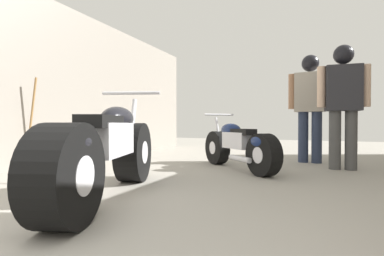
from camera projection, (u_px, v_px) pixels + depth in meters
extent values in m
plane|color=#9E998E|center=(235.00, 175.00, 3.80)|extent=(17.49, 17.49, 0.00)
cube|color=gray|center=(68.00, 86.00, 4.93)|extent=(0.08, 8.02, 2.61)
cylinder|color=black|center=(133.00, 152.00, 3.35)|extent=(0.47, 0.72, 0.67)
cylinder|color=silver|center=(133.00, 152.00, 3.35)|extent=(0.34, 0.33, 0.25)
cylinder|color=black|center=(65.00, 176.00, 1.84)|extent=(0.47, 0.72, 0.67)
cylinder|color=silver|center=(65.00, 176.00, 1.84)|extent=(0.34, 0.33, 0.25)
cube|color=silver|center=(109.00, 139.00, 2.59)|extent=(0.45, 0.72, 0.29)
ellipsoid|color=black|center=(118.00, 119.00, 2.82)|extent=(0.43, 0.60, 0.23)
cube|color=black|center=(101.00, 121.00, 2.40)|extent=(0.38, 0.55, 0.10)
ellipsoid|color=black|center=(69.00, 142.00, 1.89)|extent=(0.41, 0.52, 0.25)
cylinder|color=silver|center=(132.00, 125.00, 3.31)|extent=(0.13, 0.27, 0.61)
cylinder|color=silver|center=(131.00, 93.00, 3.26)|extent=(0.63, 0.24, 0.04)
cylinder|color=silver|center=(76.00, 178.00, 2.30)|extent=(0.27, 0.58, 0.09)
cylinder|color=black|center=(217.00, 148.00, 4.79)|extent=(0.51, 0.50, 0.54)
cylinder|color=silver|center=(217.00, 148.00, 4.79)|extent=(0.28, 0.28, 0.21)
cylinder|color=black|center=(263.00, 155.00, 3.67)|extent=(0.51, 0.50, 0.54)
cylinder|color=silver|center=(263.00, 155.00, 3.67)|extent=(0.28, 0.28, 0.21)
cube|color=silver|center=(237.00, 140.00, 4.23)|extent=(0.53, 0.52, 0.24)
ellipsoid|color=navy|center=(231.00, 130.00, 4.40)|extent=(0.47, 0.46, 0.19)
cube|color=black|center=(243.00, 132.00, 4.09)|extent=(0.42, 0.41, 0.08)
ellipsoid|color=navy|center=(261.00, 141.00, 3.71)|extent=(0.42, 0.41, 0.20)
cylinder|color=silver|center=(218.00, 132.00, 4.76)|extent=(0.18, 0.18, 0.49)
cylinder|color=silver|center=(219.00, 115.00, 4.72)|extent=(0.38, 0.40, 0.03)
cylinder|color=silver|center=(240.00, 159.00, 3.95)|extent=(0.39, 0.37, 0.08)
cylinder|color=#2D3851|center=(317.00, 137.00, 4.92)|extent=(0.18, 0.18, 0.86)
cylinder|color=#2D3851|center=(303.00, 137.00, 5.02)|extent=(0.18, 0.18, 0.86)
cube|color=#B2A899|center=(310.00, 92.00, 4.96)|extent=(0.50, 0.31, 0.66)
cylinder|color=#9E7051|center=(329.00, 90.00, 4.81)|extent=(0.13, 0.13, 0.61)
cylinder|color=#9E7051|center=(292.00, 92.00, 5.10)|extent=(0.13, 0.13, 0.61)
sphere|color=black|center=(310.00, 64.00, 4.95)|extent=(0.24, 0.24, 0.24)
sphere|color=black|center=(310.00, 63.00, 4.95)|extent=(0.28, 0.28, 0.28)
cylinder|color=#4C4C4C|center=(335.00, 140.00, 4.24)|extent=(0.18, 0.18, 0.85)
cylinder|color=#4C4C4C|center=(351.00, 140.00, 4.18)|extent=(0.18, 0.18, 0.85)
cube|color=#2D2D33|center=(343.00, 88.00, 4.20)|extent=(0.49, 0.30, 0.65)
cylinder|color=beige|center=(321.00, 87.00, 4.28)|extent=(0.13, 0.13, 0.60)
cylinder|color=beige|center=(366.00, 86.00, 4.11)|extent=(0.13, 0.13, 0.60)
sphere|color=black|center=(344.00, 56.00, 4.19)|extent=(0.23, 0.23, 0.23)
sphere|color=black|center=(344.00, 55.00, 4.19)|extent=(0.28, 0.28, 0.28)
cylinder|color=olive|center=(31.00, 124.00, 4.16)|extent=(0.26, 0.03, 1.31)
cube|color=brown|center=(31.00, 167.00, 4.17)|extent=(0.06, 0.24, 0.08)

